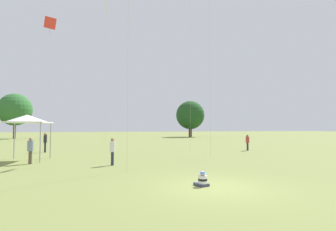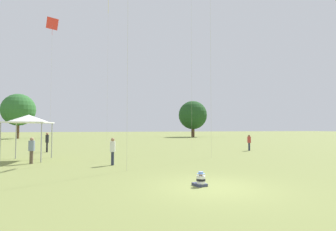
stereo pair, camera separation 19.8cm
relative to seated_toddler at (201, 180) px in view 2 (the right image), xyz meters
The scene contains 10 objects.
ground_plane 0.56m from the seated_toddler, 43.39° to the right, with size 300.00×300.00×0.00m, color olive.
seated_toddler is the anchor object (origin of this frame).
person_standing_1 18.55m from the seated_toddler, 116.05° to the left, with size 0.39×0.39×1.80m.
person_standing_2 11.55m from the seated_toddler, 131.85° to the left, with size 0.51×0.51×1.62m.
person_standing_3 7.24m from the seated_toddler, 113.61° to the left, with size 0.42×0.42×1.62m.
person_standing_4 17.01m from the seated_toddler, 51.38° to the left, with size 0.48×0.48×1.57m.
canopy_tent 13.63m from the seated_toddler, 128.50° to the left, with size 2.99×2.99×3.12m.
kite_0 27.33m from the seated_toddler, 111.61° to the left, with size 1.32×0.97×14.60m.
distant_tree_1 55.89m from the seated_toddler, 69.46° to the left, with size 7.09×7.09×9.01m.
distant_tree_2 55.67m from the seated_toddler, 110.72° to the left, with size 6.69×6.69×9.41m.
Camera 2 is at (-4.24, -9.00, 2.20)m, focal length 28.00 mm.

